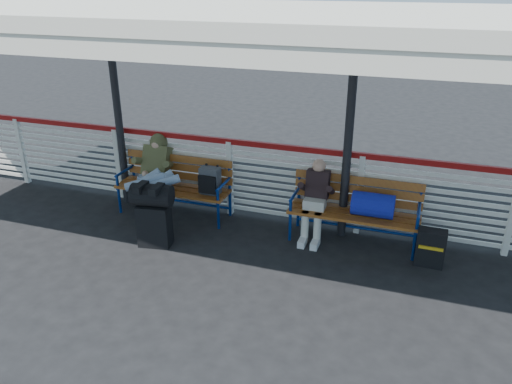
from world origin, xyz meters
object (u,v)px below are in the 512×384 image
at_px(luggage_stack, 153,213).
at_px(bench_left, 184,180).
at_px(traveler_man, 153,177).
at_px(companion_person, 315,199).
at_px(suitcase_side, 430,248).
at_px(bench_right, 364,205).

relative_size(luggage_stack, bench_left, 0.51).
height_order(luggage_stack, traveler_man, traveler_man).
bearing_deg(companion_person, suitcase_side, -9.38).
bearing_deg(suitcase_side, traveler_man, -177.97).
distance_m(bench_left, companion_person, 2.09).
bearing_deg(luggage_stack, companion_person, 15.43).
relative_size(bench_left, suitcase_side, 3.56).
bearing_deg(traveler_man, bench_left, 49.83).
height_order(bench_left, traveler_man, traveler_man).
distance_m(bench_left, bench_right, 2.76).
xyz_separation_m(bench_right, companion_person, (-0.67, -0.04, 0.01)).
distance_m(bench_right, suitcase_side, 1.03).
height_order(traveler_man, companion_person, traveler_man).
bearing_deg(bench_right, suitcase_side, -18.10).
height_order(luggage_stack, bench_right, bench_right).
height_order(luggage_stack, suitcase_side, luggage_stack).
relative_size(bench_right, companion_person, 1.57).
height_order(bench_right, traveler_man, traveler_man).
bearing_deg(suitcase_side, bench_right, 163.44).
bearing_deg(bench_left, bench_right, -0.54).
bearing_deg(bench_left, traveler_man, -130.17).
bearing_deg(bench_left, suitcase_side, -5.10).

